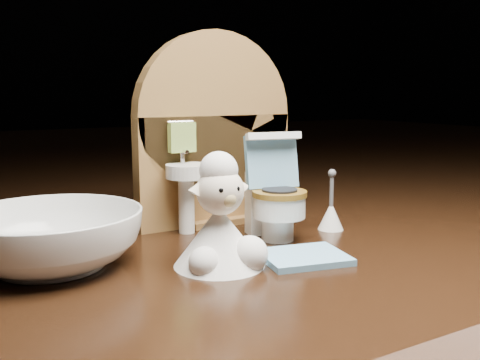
% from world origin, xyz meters
% --- Properties ---
extents(backdrop_panel, '(0.13, 0.05, 0.15)m').
position_xyz_m(backdrop_panel, '(-0.00, 0.06, 0.07)').
color(backdrop_panel, olive).
rests_on(backdrop_panel, ground).
extents(toy_toilet, '(0.04, 0.05, 0.08)m').
position_xyz_m(toy_toilet, '(0.02, 0.00, 0.03)').
color(toy_toilet, white).
rests_on(toy_toilet, ground).
extents(bath_mat, '(0.06, 0.05, 0.00)m').
position_xyz_m(bath_mat, '(0.00, -0.05, 0.00)').
color(bath_mat, '#70A9CC').
rests_on(bath_mat, ground).
extents(toilet_brush, '(0.02, 0.02, 0.05)m').
position_xyz_m(toilet_brush, '(0.07, 0.00, 0.01)').
color(toilet_brush, white).
rests_on(toilet_brush, ground).
extents(plush_lamb, '(0.06, 0.06, 0.07)m').
position_xyz_m(plush_lamb, '(-0.05, -0.03, 0.02)').
color(plush_lamb, white).
rests_on(plush_lamb, ground).
extents(ceramic_bowl, '(0.12, 0.12, 0.03)m').
position_xyz_m(ceramic_bowl, '(-0.14, 0.01, 0.02)').
color(ceramic_bowl, white).
rests_on(ceramic_bowl, ground).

